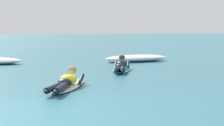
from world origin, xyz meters
TOP-DOWN VIEW (x-y plane):
  - ground_plane at (0.00, 10.00)m, footprint 120.00×120.00m
  - surfer_near at (1.00, 2.90)m, footprint 1.39×2.61m
  - surfer_far at (3.26, 6.33)m, footprint 1.25×2.62m
  - whitewater_front at (4.83, 9.67)m, footprint 3.00×1.71m

SIDE VIEW (x-z plane):
  - ground_plane at x=0.00m, z-range 0.00..0.00m
  - whitewater_front at x=4.83m, z-range -0.01..0.27m
  - surfer_far at x=3.26m, z-range -0.14..0.41m
  - surfer_near at x=1.00m, z-range -0.13..0.40m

